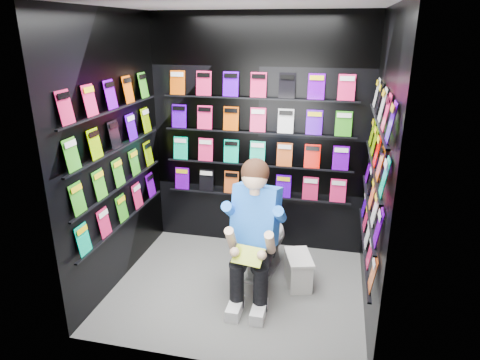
# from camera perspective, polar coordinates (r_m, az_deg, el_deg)

# --- Properties ---
(floor) EXTENTS (2.40, 2.40, 0.00)m
(floor) POSITION_cam_1_polar(r_m,az_deg,el_deg) (4.35, -0.33, -14.28)
(floor) COLOR slate
(floor) RESTS_ON ground
(ceiling) EXTENTS (2.40, 2.40, 0.00)m
(ceiling) POSITION_cam_1_polar(r_m,az_deg,el_deg) (3.61, -0.42, 22.41)
(ceiling) COLOR white
(ceiling) RESTS_ON floor
(wall_back) EXTENTS (2.40, 0.04, 2.60)m
(wall_back) POSITION_cam_1_polar(r_m,az_deg,el_deg) (4.72, 2.45, 5.83)
(wall_back) COLOR black
(wall_back) RESTS_ON floor
(wall_front) EXTENTS (2.40, 0.04, 2.60)m
(wall_front) POSITION_cam_1_polar(r_m,az_deg,el_deg) (2.87, -4.98, -3.50)
(wall_front) COLOR black
(wall_front) RESTS_ON floor
(wall_left) EXTENTS (0.04, 2.00, 2.60)m
(wall_left) POSITION_cam_1_polar(r_m,az_deg,el_deg) (4.21, -16.50, 3.31)
(wall_left) COLOR black
(wall_left) RESTS_ON floor
(wall_right) EXTENTS (0.04, 2.00, 2.60)m
(wall_right) POSITION_cam_1_polar(r_m,az_deg,el_deg) (3.70, 18.02, 0.95)
(wall_right) COLOR black
(wall_right) RESTS_ON floor
(comics_back) EXTENTS (2.10, 0.06, 1.37)m
(comics_back) POSITION_cam_1_polar(r_m,az_deg,el_deg) (4.69, 2.38, 5.81)
(comics_back) COLOR #D15620
(comics_back) RESTS_ON wall_back
(comics_left) EXTENTS (0.06, 1.70, 1.37)m
(comics_left) POSITION_cam_1_polar(r_m,az_deg,el_deg) (4.19, -16.15, 3.35)
(comics_left) COLOR #D15620
(comics_left) RESTS_ON wall_left
(comics_right) EXTENTS (0.06, 1.70, 1.37)m
(comics_right) POSITION_cam_1_polar(r_m,az_deg,el_deg) (3.70, 17.57, 1.06)
(comics_right) COLOR #D15620
(comics_right) RESTS_ON wall_right
(toilet) EXTENTS (0.53, 0.81, 0.73)m
(toilet) POSITION_cam_1_polar(r_m,az_deg,el_deg) (4.46, 3.04, -7.89)
(toilet) COLOR white
(toilet) RESTS_ON floor
(longbox) EXTENTS (0.31, 0.43, 0.29)m
(longbox) POSITION_cam_1_polar(r_m,az_deg,el_deg) (4.38, 7.77, -11.97)
(longbox) COLOR silver
(longbox) RESTS_ON floor
(longbox_lid) EXTENTS (0.34, 0.45, 0.03)m
(longbox_lid) POSITION_cam_1_polar(r_m,az_deg,el_deg) (4.30, 7.87, -10.16)
(longbox_lid) COLOR silver
(longbox_lid) RESTS_ON longbox
(reader) EXTENTS (0.69, 0.90, 1.51)m
(reader) POSITION_cam_1_polar(r_m,az_deg,el_deg) (3.93, 2.18, -4.82)
(reader) COLOR blue
(reader) RESTS_ON toilet
(held_comic) EXTENTS (0.29, 0.20, 0.11)m
(held_comic) POSITION_cam_1_polar(r_m,az_deg,el_deg) (3.72, 1.10, -10.06)
(held_comic) COLOR green
(held_comic) RESTS_ON reader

